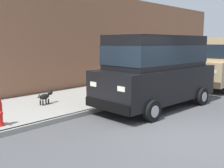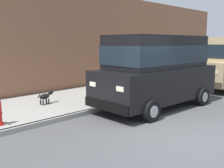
# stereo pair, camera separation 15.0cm
# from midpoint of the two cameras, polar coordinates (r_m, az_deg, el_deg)

# --- Properties ---
(ground_plane) EXTENTS (80.00, 80.00, 0.00)m
(ground_plane) POSITION_cam_midpoint_polar(r_m,az_deg,el_deg) (7.09, 15.15, -10.27)
(ground_plane) COLOR #4C4C4F
(curb) EXTENTS (0.16, 64.00, 0.14)m
(curb) POSITION_cam_midpoint_polar(r_m,az_deg,el_deg) (8.96, -3.15, -5.42)
(curb) COLOR gray
(curb) RESTS_ON ground
(sidewalk) EXTENTS (3.60, 64.00, 0.14)m
(sidewalk) POSITION_cam_midpoint_polar(r_m,az_deg,el_deg) (10.31, -10.03, -3.61)
(sidewalk) COLOR #99968E
(sidewalk) RESTS_ON ground
(car_black_van) EXTENTS (2.27, 4.97, 2.52)m
(car_black_van) POSITION_cam_midpoint_polar(r_m,az_deg,el_deg) (9.38, 9.21, 3.35)
(car_black_van) COLOR black
(car_black_van) RESTS_ON ground
(car_tan_van) EXTENTS (2.21, 4.94, 2.52)m
(car_tan_van) POSITION_cam_midpoint_polar(r_m,az_deg,el_deg) (14.56, 22.12, 4.80)
(car_tan_van) COLOR tan
(car_tan_van) RESTS_ON ground
(dog_black) EXTENTS (0.31, 0.74, 0.49)m
(dog_black) POSITION_cam_midpoint_polar(r_m,az_deg,el_deg) (9.60, -14.52, -2.53)
(dog_black) COLOR black
(dog_black) RESTS_ON sidewalk
(building_facade) EXTENTS (0.50, 20.00, 4.71)m
(building_facade) POSITION_cam_midpoint_polar(r_m,az_deg,el_deg) (15.25, 1.53, 9.23)
(building_facade) COLOR #8C5B42
(building_facade) RESTS_ON ground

